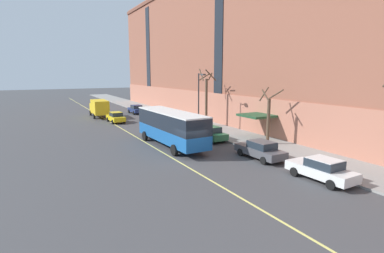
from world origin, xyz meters
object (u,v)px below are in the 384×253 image
object	(u,v)px
street_lamp	(199,96)
box_truck	(99,107)
fire_hydrant	(327,167)
parked_car_green_2	(209,133)
parked_car_darkgray_5	(260,150)
city_bus	(171,126)
parked_car_navy_4	(161,118)
street_tree_far_uptown	(206,98)
parked_car_white_1	(322,169)
parked_car_navy_0	(136,109)
taxi_cab	(116,117)
street_tree_mid_block	(268,116)
parked_car_darkgray_6	(182,125)

from	to	relation	value
street_lamp	box_truck	bearing A→B (deg)	115.06
fire_hydrant	parked_car_green_2	bearing A→B (deg)	96.89
parked_car_darkgray_5	box_truck	world-z (taller)	box_truck
parked_car_darkgray_5	fire_hydrant	world-z (taller)	parked_car_darkgray_5
street_lamp	city_bus	bearing A→B (deg)	-138.94
parked_car_navy_4	fire_hydrant	distance (m)	26.78
city_bus	fire_hydrant	xyz separation A→B (m)	(6.44, -12.96, -1.55)
street_tree_far_uptown	street_lamp	distance (m)	2.95
parked_car_white_1	box_truck	size ratio (longest dim) A/B	0.66
parked_car_navy_0	taxi_cab	world-z (taller)	same
parked_car_navy_0	parked_car_white_1	xyz separation A→B (m)	(0.13, -39.20, 0.00)
parked_car_green_2	fire_hydrant	distance (m)	13.57
parked_car_white_1	fire_hydrant	xyz separation A→B (m)	(1.55, 0.74, -0.29)
city_bus	taxi_cab	xyz separation A→B (m)	(-1.02, 17.38, -1.26)
city_bus	fire_hydrant	distance (m)	14.56
parked_car_navy_4	street_tree_mid_block	bearing A→B (deg)	-77.39
parked_car_navy_4	street_lamp	size ratio (longest dim) A/B	0.62
city_bus	box_truck	bearing A→B (deg)	94.83
parked_car_darkgray_5	fire_hydrant	distance (m)	5.56
parked_car_darkgray_5	street_tree_mid_block	xyz separation A→B (m)	(3.96, 3.43, 2.16)
box_truck	parked_car_white_1	bearing A→B (deg)	-79.60
street_tree_mid_block	fire_hydrant	distance (m)	9.37
city_bus	parked_car_darkgray_5	world-z (taller)	city_bus
parked_car_white_1	parked_car_navy_4	bearing A→B (deg)	90.31
parked_car_darkgray_5	street_lamp	world-z (taller)	street_lamp
city_bus	parked_car_white_1	distance (m)	14.60
parked_car_darkgray_6	street_lamp	world-z (taller)	street_lamp
city_bus	parked_car_navy_4	size ratio (longest dim) A/B	2.53
parked_car_white_1	street_lamp	size ratio (longest dim) A/B	0.67
parked_car_white_1	taxi_cab	size ratio (longest dim) A/B	1.05
parked_car_navy_0	street_lamp	world-z (taller)	street_lamp
city_bus	street_tree_mid_block	bearing A→B (deg)	-25.72
city_bus	street_lamp	distance (m)	9.00
parked_car_darkgray_6	box_truck	xyz separation A→B (m)	(-6.73, 17.17, 0.87)
parked_car_darkgray_6	taxi_cab	xyz separation A→B (m)	(-5.72, 10.53, -0.00)
parked_car_navy_4	fire_hydrant	size ratio (longest dim) A/B	6.02
parked_car_navy_4	street_lamp	bearing A→B (deg)	-77.43
city_bus	parked_car_green_2	size ratio (longest dim) A/B	2.32
city_bus	parked_car_darkgray_6	bearing A→B (deg)	55.57
parked_car_white_1	parked_car_darkgray_5	distance (m)	6.05
street_lamp	fire_hydrant	xyz separation A→B (m)	(-0.10, -18.66, -3.95)
city_bus	street_tree_far_uptown	distance (m)	11.76
parked_car_green_2	parked_car_darkgray_6	distance (m)	6.35
parked_car_navy_4	parked_car_darkgray_6	xyz separation A→B (m)	(-0.04, -6.90, 0.00)
taxi_cab	parked_car_darkgray_6	bearing A→B (deg)	-61.46
street_tree_mid_block	fire_hydrant	bearing A→B (deg)	-104.90
parked_car_darkgray_6	parked_car_darkgray_5	bearing A→B (deg)	-89.58
city_bus	street_lamp	xyz separation A→B (m)	(6.54, 5.70, 2.40)
city_bus	street_tree_far_uptown	bearing A→B (deg)	41.22
city_bus	parked_car_navy_0	distance (m)	25.97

